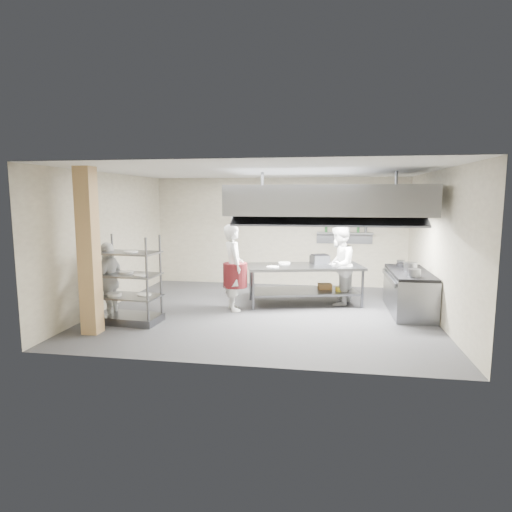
% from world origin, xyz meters
% --- Properties ---
extents(floor, '(7.00, 7.00, 0.00)m').
position_xyz_m(floor, '(0.00, 0.00, 0.00)').
color(floor, '#2B2B2D').
rests_on(floor, ground).
extents(ceiling, '(7.00, 7.00, 0.00)m').
position_xyz_m(ceiling, '(0.00, 0.00, 3.00)').
color(ceiling, silver).
rests_on(ceiling, wall_back).
extents(wall_back, '(7.00, 0.00, 7.00)m').
position_xyz_m(wall_back, '(0.00, 3.00, 1.50)').
color(wall_back, '#9E957E').
rests_on(wall_back, ground).
extents(wall_left, '(0.00, 6.00, 6.00)m').
position_xyz_m(wall_left, '(-3.50, 0.00, 1.50)').
color(wall_left, '#9E957E').
rests_on(wall_left, ground).
extents(wall_right, '(0.00, 6.00, 6.00)m').
position_xyz_m(wall_right, '(3.50, 0.00, 1.50)').
color(wall_right, '#9E957E').
rests_on(wall_right, ground).
extents(column, '(0.30, 0.30, 3.00)m').
position_xyz_m(column, '(-2.90, -1.90, 1.50)').
color(column, tan).
rests_on(column, floor).
extents(exhaust_hood, '(4.00, 2.50, 0.60)m').
position_xyz_m(exhaust_hood, '(1.30, 0.40, 2.40)').
color(exhaust_hood, slate).
rests_on(exhaust_hood, ceiling).
extents(hood_strip_a, '(1.60, 0.12, 0.04)m').
position_xyz_m(hood_strip_a, '(0.40, 0.40, 2.08)').
color(hood_strip_a, white).
rests_on(hood_strip_a, exhaust_hood).
extents(hood_strip_b, '(1.60, 0.12, 0.04)m').
position_xyz_m(hood_strip_b, '(2.20, 0.40, 2.08)').
color(hood_strip_b, white).
rests_on(hood_strip_b, exhaust_hood).
extents(wall_shelf, '(1.50, 0.28, 0.04)m').
position_xyz_m(wall_shelf, '(1.80, 2.84, 1.50)').
color(wall_shelf, slate).
rests_on(wall_shelf, wall_back).
extents(island, '(2.78, 1.64, 0.91)m').
position_xyz_m(island, '(0.82, 0.86, 0.46)').
color(island, gray).
rests_on(island, floor).
extents(island_worktop, '(2.78, 1.64, 0.06)m').
position_xyz_m(island_worktop, '(0.82, 0.86, 0.88)').
color(island_worktop, slate).
rests_on(island_worktop, island).
extents(island_undershelf, '(2.56, 1.49, 0.04)m').
position_xyz_m(island_undershelf, '(0.82, 0.86, 0.30)').
color(island_undershelf, slate).
rests_on(island_undershelf, island).
extents(pass_rack, '(1.20, 0.76, 1.73)m').
position_xyz_m(pass_rack, '(-2.50, -1.17, 0.87)').
color(pass_rack, slate).
rests_on(pass_rack, floor).
extents(cooking_range, '(0.80, 2.00, 0.84)m').
position_xyz_m(cooking_range, '(3.08, 0.50, 0.42)').
color(cooking_range, slate).
rests_on(cooking_range, floor).
extents(range_top, '(0.78, 1.96, 0.06)m').
position_xyz_m(range_top, '(3.08, 0.50, 0.87)').
color(range_top, black).
rests_on(range_top, cooking_range).
extents(chef_head, '(0.70, 0.81, 1.89)m').
position_xyz_m(chef_head, '(-0.69, 0.09, 0.94)').
color(chef_head, white).
rests_on(chef_head, floor).
extents(chef_line, '(0.90, 1.04, 1.82)m').
position_xyz_m(chef_line, '(1.60, 0.96, 0.91)').
color(chef_line, silver).
rests_on(chef_line, floor).
extents(chef_plating, '(0.44, 0.95, 1.58)m').
position_xyz_m(chef_plating, '(-3.00, -1.03, 0.79)').
color(chef_plating, white).
rests_on(chef_plating, floor).
extents(griddle, '(0.49, 0.45, 0.19)m').
position_xyz_m(griddle, '(1.16, 1.18, 1.01)').
color(griddle, slate).
rests_on(griddle, island_worktop).
extents(wicker_basket, '(0.35, 0.27, 0.13)m').
position_xyz_m(wicker_basket, '(1.29, 1.06, 0.39)').
color(wicker_basket, olive).
rests_on(wicker_basket, island_undershelf).
extents(stockpot, '(0.27, 0.27, 0.19)m').
position_xyz_m(stockpot, '(3.08, 0.48, 0.99)').
color(stockpot, gray).
rests_on(stockpot, range_top).
extents(plate_stack, '(0.28, 0.28, 0.05)m').
position_xyz_m(plate_stack, '(-2.50, -1.17, 0.56)').
color(plate_stack, silver).
rests_on(plate_stack, pass_rack).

